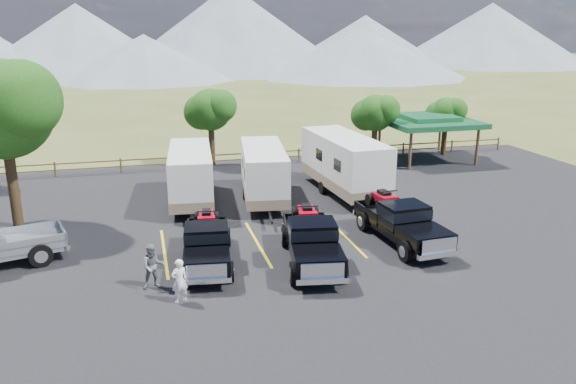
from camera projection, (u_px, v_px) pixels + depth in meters
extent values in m
plane|color=#444D21|center=(331.00, 277.00, 21.30)|extent=(320.00, 320.00, 0.00)
cube|color=black|center=(308.00, 248.00, 24.08)|extent=(44.00, 34.00, 0.04)
cube|color=gold|center=(164.00, 252.00, 23.53)|extent=(0.12, 5.50, 0.01)
cube|color=gold|center=(258.00, 243.00, 24.51)|extent=(0.12, 5.50, 0.01)
cube|color=gold|center=(344.00, 235.00, 25.49)|extent=(0.12, 5.50, 0.01)
cube|color=gold|center=(424.00, 227.00, 26.48)|extent=(0.12, 5.50, 0.01)
cylinder|color=black|center=(13.00, 182.00, 25.95)|extent=(0.48, 0.48, 4.48)
sphere|color=#1F4A12|center=(2.00, 109.00, 25.00)|extent=(4.48, 4.48, 4.48)
sphere|color=#1F4A12|center=(21.00, 100.00, 24.36)|extent=(3.52, 3.52, 3.52)
cylinder|color=black|center=(374.00, 143.00, 38.89)|extent=(0.39, 0.39, 2.80)
sphere|color=#1F4A12|center=(375.00, 113.00, 38.30)|extent=(2.52, 2.52, 2.52)
sphere|color=#1F4A12|center=(386.00, 110.00, 37.94)|extent=(1.98, 1.98, 1.98)
sphere|color=#1F4A12|center=(366.00, 115.00, 38.59)|extent=(2.16, 2.16, 2.16)
cylinder|color=black|center=(444.00, 138.00, 41.33)|extent=(0.38, 0.38, 2.52)
sphere|color=#1F4A12|center=(446.00, 113.00, 40.80)|extent=(2.24, 2.24, 2.24)
sphere|color=#1F4A12|center=(455.00, 110.00, 40.48)|extent=(1.76, 1.76, 1.76)
sphere|color=#1F4A12|center=(438.00, 114.00, 41.06)|extent=(1.92, 1.92, 1.92)
cylinder|color=black|center=(212.00, 144.00, 38.00)|extent=(0.41, 0.41, 3.08)
sphere|color=#1F4A12|center=(211.00, 110.00, 37.35)|extent=(2.80, 2.80, 2.80)
sphere|color=#1F4A12|center=(220.00, 106.00, 36.95)|extent=(2.20, 2.20, 2.20)
sphere|color=#1F4A12|center=(201.00, 112.00, 37.68)|extent=(2.40, 2.40, 2.40)
cylinder|color=brown|center=(55.00, 170.00, 35.37)|extent=(0.12, 0.12, 1.00)
cylinder|color=brown|center=(121.00, 166.00, 36.35)|extent=(0.12, 0.12, 1.00)
cylinder|color=brown|center=(183.00, 162.00, 37.34)|extent=(0.12, 0.12, 1.00)
cylinder|color=brown|center=(243.00, 159.00, 38.32)|extent=(0.12, 0.12, 1.00)
cylinder|color=brown|center=(299.00, 155.00, 39.30)|extent=(0.12, 0.12, 1.00)
cylinder|color=brown|center=(352.00, 152.00, 40.29)|extent=(0.12, 0.12, 1.00)
cylinder|color=brown|center=(403.00, 149.00, 41.27)|extent=(0.12, 0.12, 1.00)
cylinder|color=brown|center=(452.00, 146.00, 42.25)|extent=(0.12, 0.12, 1.00)
cylinder|color=brown|center=(498.00, 144.00, 43.24)|extent=(0.12, 0.12, 1.00)
cube|color=brown|center=(271.00, 158.00, 38.83)|extent=(36.00, 0.06, 0.08)
cube|color=brown|center=(271.00, 152.00, 38.71)|extent=(36.00, 0.06, 0.08)
cylinder|color=brown|center=(410.00, 151.00, 36.97)|extent=(0.20, 0.20, 2.60)
cylinder|color=brown|center=(379.00, 137.00, 41.60)|extent=(0.20, 0.20, 2.60)
cylinder|color=brown|center=(477.00, 147.00, 38.20)|extent=(0.20, 0.20, 2.60)
cylinder|color=brown|center=(440.00, 134.00, 42.83)|extent=(0.20, 0.20, 2.60)
cube|color=#185530|center=(428.00, 121.00, 39.49)|extent=(6.20, 6.20, 0.35)
cube|color=#185530|center=(428.00, 117.00, 39.41)|extent=(3.50, 3.50, 0.35)
cone|color=slate|center=(78.00, 38.00, 118.78)|extent=(44.00, 44.00, 14.00)
cone|color=slate|center=(231.00, 28.00, 122.37)|extent=(52.00, 52.00, 18.00)
cone|color=slate|center=(365.00, 41.00, 137.14)|extent=(40.00, 40.00, 12.00)
cone|color=slate|center=(490.00, 34.00, 140.87)|extent=(50.00, 50.00, 15.00)
cone|color=slate|center=(145.00, 57.00, 99.63)|extent=(32.00, 32.00, 8.00)
cone|color=slate|center=(361.00, 53.00, 106.54)|extent=(40.00, 40.00, 9.00)
cube|color=black|center=(207.00, 251.00, 22.26)|extent=(2.27, 5.25, 0.32)
cube|color=black|center=(207.00, 260.00, 20.54)|extent=(1.90, 1.81, 0.45)
cube|color=black|center=(207.00, 236.00, 21.98)|extent=(1.84, 1.59, 0.89)
cube|color=black|center=(206.00, 233.00, 21.94)|extent=(1.88, 1.65, 0.40)
cube|color=black|center=(207.00, 231.00, 23.72)|extent=(1.97, 2.34, 0.49)
cube|color=white|center=(207.00, 271.00, 19.69)|extent=(1.42, 0.25, 0.49)
cube|color=white|center=(207.00, 281.00, 19.73)|extent=(1.75, 0.38, 0.20)
cube|color=white|center=(208.00, 229.00, 24.82)|extent=(1.75, 0.36, 0.20)
cylinder|color=black|center=(184.00, 274.00, 20.52)|extent=(0.37, 0.83, 0.80)
cylinder|color=black|center=(230.00, 272.00, 20.73)|extent=(0.37, 0.83, 0.80)
cylinder|color=black|center=(188.00, 239.00, 23.88)|extent=(0.37, 0.83, 0.80)
cylinder|color=black|center=(227.00, 238.00, 24.09)|extent=(0.37, 0.83, 0.80)
cube|color=maroon|center=(207.00, 217.00, 23.55)|extent=(0.76, 1.23, 0.31)
cube|color=black|center=(206.00, 212.00, 23.49)|extent=(0.44, 0.71, 0.16)
cube|color=maroon|center=(206.00, 219.00, 23.06)|extent=(0.75, 0.40, 0.20)
cylinder|color=black|center=(206.00, 211.00, 23.05)|extent=(0.80, 0.15, 0.05)
cylinder|color=black|center=(197.00, 226.00, 23.08)|extent=(0.29, 0.52, 0.50)
cylinder|color=black|center=(216.00, 225.00, 23.18)|extent=(0.29, 0.52, 0.50)
cylinder|color=black|center=(197.00, 218.00, 24.01)|extent=(0.29, 0.52, 0.50)
cylinder|color=black|center=(216.00, 217.00, 24.12)|extent=(0.29, 0.52, 0.50)
cube|color=black|center=(312.00, 248.00, 22.37)|extent=(2.66, 5.70, 0.35)
cube|color=black|center=(319.00, 258.00, 20.51)|extent=(2.11, 2.02, 0.48)
cube|color=black|center=(312.00, 233.00, 22.07)|extent=(2.03, 1.78, 0.96)
cube|color=black|center=(312.00, 230.00, 22.02)|extent=(2.08, 1.85, 0.43)
cube|color=black|center=(307.00, 227.00, 23.95)|extent=(2.21, 2.58, 0.53)
cube|color=white|center=(323.00, 271.00, 19.58)|extent=(1.53, 0.33, 0.53)
cube|color=white|center=(323.00, 281.00, 19.63)|extent=(1.89, 0.49, 0.21)
cube|color=white|center=(303.00, 225.00, 25.14)|extent=(1.88, 0.47, 0.21)
cylinder|color=black|center=(294.00, 273.00, 20.52)|extent=(0.43, 0.90, 0.87)
cylinder|color=black|center=(343.00, 271.00, 20.68)|extent=(0.43, 0.90, 0.87)
cylinder|color=black|center=(285.00, 236.00, 24.16)|extent=(0.43, 0.90, 0.87)
cylinder|color=black|center=(327.00, 235.00, 24.32)|extent=(0.43, 0.90, 0.87)
cube|color=maroon|center=(307.00, 213.00, 23.77)|extent=(0.87, 1.35, 0.34)
cube|color=black|center=(307.00, 208.00, 23.70)|extent=(0.50, 0.78, 0.17)
cube|color=maroon|center=(308.00, 215.00, 23.24)|extent=(0.81, 0.46, 0.21)
cylinder|color=black|center=(308.00, 206.00, 23.23)|extent=(0.86, 0.20, 0.06)
cylinder|color=black|center=(298.00, 222.00, 23.28)|extent=(0.34, 0.57, 0.54)
cylinder|color=black|center=(319.00, 221.00, 23.35)|extent=(0.34, 0.57, 0.54)
cylinder|color=black|center=(295.00, 214.00, 24.29)|extent=(0.34, 0.57, 0.54)
cylinder|color=black|center=(315.00, 213.00, 24.37)|extent=(0.34, 0.57, 0.54)
cube|color=black|center=(402.00, 229.00, 24.50)|extent=(2.15, 5.64, 0.35)
cube|color=black|center=(425.00, 236.00, 22.70)|extent=(1.98, 1.87, 0.49)
cube|color=black|center=(404.00, 215.00, 24.19)|extent=(1.92, 1.63, 0.97)
cube|color=black|center=(404.00, 212.00, 24.15)|extent=(1.96, 1.69, 0.44)
cube|color=black|center=(383.00, 211.00, 26.01)|extent=(2.02, 2.45, 0.53)
cube|color=white|center=(439.00, 245.00, 21.82)|extent=(1.55, 0.18, 0.53)
cube|color=white|center=(439.00, 255.00, 21.87)|extent=(1.91, 0.30, 0.21)
cube|color=white|center=(371.00, 211.00, 27.16)|extent=(1.91, 0.28, 0.21)
cylinder|color=black|center=(406.00, 251.00, 22.52)|extent=(0.35, 0.89, 0.87)
cylinder|color=black|center=(445.00, 246.00, 23.08)|extent=(0.35, 0.89, 0.87)
cylinder|color=black|center=(363.00, 221.00, 26.01)|extent=(0.35, 0.89, 0.87)
cylinder|color=black|center=(398.00, 217.00, 26.57)|extent=(0.35, 0.89, 0.87)
cube|color=maroon|center=(384.00, 198.00, 25.82)|extent=(0.76, 1.30, 0.34)
cube|color=black|center=(384.00, 193.00, 25.76)|extent=(0.44, 0.75, 0.17)
cube|color=maroon|center=(389.00, 199.00, 25.31)|extent=(0.80, 0.39, 0.21)
cylinder|color=black|center=(389.00, 191.00, 25.30)|extent=(0.87, 0.12, 0.06)
cylinder|color=black|center=(381.00, 206.00, 25.26)|extent=(0.29, 0.56, 0.54)
cylinder|color=black|center=(398.00, 204.00, 25.53)|extent=(0.29, 0.56, 0.54)
cylinder|color=black|center=(370.00, 200.00, 26.23)|extent=(0.29, 0.56, 0.54)
cylinder|color=black|center=(386.00, 198.00, 26.50)|extent=(0.29, 0.56, 0.54)
cube|color=silver|center=(191.00, 172.00, 29.72)|extent=(2.76, 6.89, 2.42)
cube|color=#7B6755|center=(192.00, 189.00, 29.98)|extent=(2.79, 6.93, 0.54)
cube|color=black|center=(168.00, 177.00, 27.89)|extent=(0.09, 0.81, 0.54)
cube|color=black|center=(212.00, 175.00, 28.23)|extent=(0.09, 0.81, 0.54)
cylinder|color=black|center=(173.00, 197.00, 30.20)|extent=(0.28, 0.65, 0.63)
cylinder|color=black|center=(211.00, 195.00, 30.53)|extent=(0.28, 0.65, 0.63)
cube|color=black|center=(192.00, 220.00, 26.13)|extent=(0.26, 1.62, 0.09)
cube|color=silver|center=(264.00, 170.00, 30.17)|extent=(3.09, 6.98, 2.43)
cube|color=#7B6755|center=(264.00, 187.00, 30.44)|extent=(3.12, 7.01, 0.54)
cube|color=black|center=(245.00, 174.00, 28.38)|extent=(0.13, 0.80, 0.54)
cube|color=black|center=(287.00, 173.00, 28.62)|extent=(0.13, 0.80, 0.54)
cylinder|color=black|center=(245.00, 194.00, 30.71)|extent=(0.31, 0.65, 0.63)
cylinder|color=black|center=(282.00, 193.00, 30.93)|extent=(0.31, 0.65, 0.63)
cube|color=black|center=(270.00, 217.00, 26.54)|extent=(0.34, 1.62, 0.09)
cube|color=silver|center=(344.00, 161.00, 31.38)|extent=(2.83, 7.67, 2.72)
cube|color=#7B6755|center=(344.00, 179.00, 31.67)|extent=(2.85, 7.71, 0.60)
cube|color=black|center=(337.00, 165.00, 29.22)|extent=(0.07, 0.91, 0.60)
cube|color=black|center=(379.00, 162.00, 29.94)|extent=(0.07, 0.91, 0.60)
cylinder|color=black|center=(323.00, 188.00, 31.76)|extent=(0.29, 0.72, 0.70)
cylinder|color=black|center=(359.00, 184.00, 32.43)|extent=(0.29, 0.72, 0.70)
cube|color=black|center=(381.00, 209.00, 27.50)|extent=(0.22, 1.82, 0.10)
cube|color=#92969A|center=(31.00, 238.00, 22.62)|extent=(2.88, 2.54, 0.56)
cube|color=white|center=(64.00, 240.00, 23.31)|extent=(0.69, 1.97, 0.22)
cylinder|color=black|center=(34.00, 240.00, 23.64)|extent=(0.97, 0.54, 0.92)
cylinder|color=black|center=(41.00, 255.00, 22.05)|extent=(0.97, 0.54, 0.92)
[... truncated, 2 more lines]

